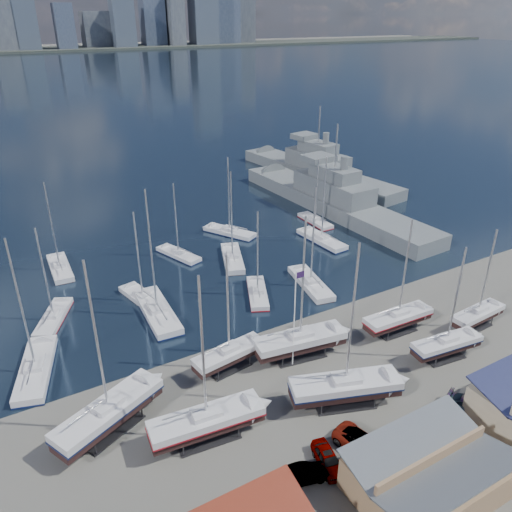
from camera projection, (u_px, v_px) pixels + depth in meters
ground at (311, 378)px, 53.01m from camera, size 1400.00×1400.00×0.00m
water at (5, 80)px, 294.83m from camera, size 1400.00×600.00×0.40m
shed_grey at (430, 472)px, 39.60m from camera, size 12.60×8.40×4.17m
sailboat_cradle_0 at (109, 412)px, 45.52m from camera, size 11.29×7.43×17.67m
sailboat_cradle_1 at (207, 421)px, 44.61m from camera, size 10.72×3.94×16.87m
sailboat_cradle_2 at (229, 354)px, 53.62m from camera, size 8.57×3.46×13.77m
sailboat_cradle_3 at (345, 386)px, 48.67m from camera, size 11.33×6.53×17.55m
sailboat_cradle_4 at (300, 341)px, 55.53m from camera, size 10.77×4.47×16.97m
sailboat_cradle_5 at (447, 344)px, 55.29m from camera, size 8.62×3.33×13.76m
sailboat_cradle_6 at (398, 318)px, 59.95m from camera, size 9.11×2.87×14.68m
sailboat_cradle_7 at (478, 314)px, 60.82m from camera, size 7.99×2.66×13.08m
sailboat_moored_0 at (37, 371)px, 53.67m from camera, size 6.18×11.55×16.64m
sailboat_moored_1 at (54, 319)px, 62.84m from camera, size 6.24×9.03×13.26m
sailboat_moored_2 at (60, 269)px, 75.10m from camera, size 3.05×9.71×14.52m
sailboat_moored_3 at (157, 313)px, 63.93m from camera, size 4.05×12.06×17.76m
sailboat_moored_4 at (143, 299)px, 67.10m from camera, size 4.32×9.22×13.43m
sailboat_moored_5 at (179, 255)px, 79.43m from camera, size 5.01×8.84×12.75m
sailboat_moored_6 at (258, 294)px, 68.41m from camera, size 5.82×8.86×12.92m
sailboat_moored_7 at (233, 259)px, 78.00m from camera, size 6.27×10.34×15.11m
sailboat_moored_8 at (230, 233)px, 87.47m from camera, size 7.06×9.74×14.42m
sailboat_moored_9 at (311, 284)px, 70.77m from camera, size 4.75×10.56×15.41m
sailboat_moored_10 at (321, 240)px, 84.50m from camera, size 3.55×10.48×15.42m
sailboat_moored_11 at (315, 221)px, 92.28m from camera, size 2.47×8.46×12.60m
naval_ship_east at (332, 201)px, 98.06m from camera, size 10.18×50.24×18.49m
naval_ship_west at (317, 171)px, 117.02m from camera, size 13.67×46.79×18.16m
car_a at (328, 459)px, 42.49m from camera, size 2.61×4.57×1.47m
car_b at (304, 474)px, 41.11m from camera, size 4.64×2.55×1.45m
car_c at (364, 444)px, 43.89m from camera, size 3.95×6.09×1.56m
car_d at (473, 407)px, 48.07m from camera, size 3.78×5.39×1.45m
flagpole at (295, 313)px, 52.04m from camera, size 1.04×0.12×11.78m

